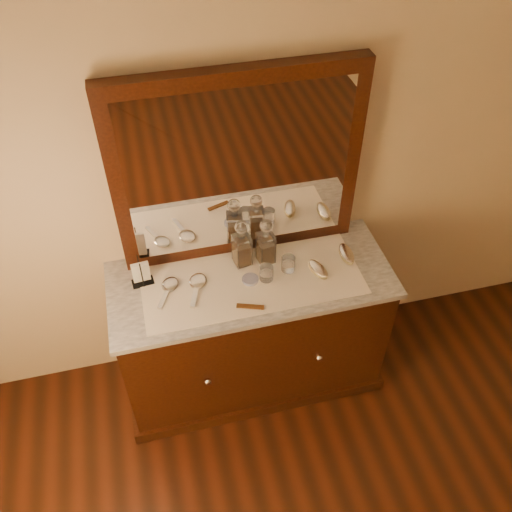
% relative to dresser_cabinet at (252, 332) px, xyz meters
% --- Properties ---
extents(dresser_cabinet, '(1.40, 0.55, 0.82)m').
position_rel_dresser_cabinet_xyz_m(dresser_cabinet, '(0.00, 0.00, 0.00)').
color(dresser_cabinet, black).
rests_on(dresser_cabinet, floor).
extents(dresser_plinth, '(1.46, 0.59, 0.08)m').
position_rel_dresser_cabinet_xyz_m(dresser_plinth, '(0.00, 0.00, -0.37)').
color(dresser_plinth, black).
rests_on(dresser_plinth, floor).
extents(knob_left, '(0.04, 0.04, 0.04)m').
position_rel_dresser_cabinet_xyz_m(knob_left, '(-0.30, -0.28, 0.04)').
color(knob_left, silver).
rests_on(knob_left, dresser_cabinet).
extents(knob_right, '(0.04, 0.04, 0.04)m').
position_rel_dresser_cabinet_xyz_m(knob_right, '(0.30, -0.28, 0.04)').
color(knob_right, silver).
rests_on(knob_right, dresser_cabinet).
extents(marble_top, '(1.44, 0.59, 0.03)m').
position_rel_dresser_cabinet_xyz_m(marble_top, '(0.00, 0.00, 0.42)').
color(marble_top, silver).
rests_on(marble_top, dresser_cabinet).
extents(mirror_frame, '(1.20, 0.08, 1.00)m').
position_rel_dresser_cabinet_xyz_m(mirror_frame, '(0.00, 0.25, 0.94)').
color(mirror_frame, black).
rests_on(mirror_frame, marble_top).
extents(mirror_glass, '(1.06, 0.01, 0.86)m').
position_rel_dresser_cabinet_xyz_m(mirror_glass, '(0.00, 0.21, 0.94)').
color(mirror_glass, white).
rests_on(mirror_glass, marble_top).
extents(lace_runner, '(1.10, 0.45, 0.00)m').
position_rel_dresser_cabinet_xyz_m(lace_runner, '(0.00, -0.02, 0.44)').
color(lace_runner, white).
rests_on(lace_runner, marble_top).
extents(pin_dish, '(0.09, 0.09, 0.01)m').
position_rel_dresser_cabinet_xyz_m(pin_dish, '(-0.01, -0.02, 0.45)').
color(pin_dish, white).
rests_on(pin_dish, lace_runner).
extents(comb, '(0.13, 0.07, 0.01)m').
position_rel_dresser_cabinet_xyz_m(comb, '(-0.05, -0.19, 0.45)').
color(comb, brown).
rests_on(comb, lace_runner).
extents(napkin_rack, '(0.11, 0.07, 0.16)m').
position_rel_dresser_cabinet_xyz_m(napkin_rack, '(-0.53, 0.10, 0.50)').
color(napkin_rack, black).
rests_on(napkin_rack, marble_top).
extents(decanter_left, '(0.10, 0.10, 0.28)m').
position_rel_dresser_cabinet_xyz_m(decanter_left, '(-0.02, 0.12, 0.55)').
color(decanter_left, brown).
rests_on(decanter_left, lace_runner).
extents(decanter_right, '(0.09, 0.09, 0.27)m').
position_rel_dresser_cabinet_xyz_m(decanter_right, '(0.10, 0.10, 0.55)').
color(decanter_right, brown).
rests_on(decanter_right, lace_runner).
extents(brush_near, '(0.10, 0.15, 0.04)m').
position_rel_dresser_cabinet_xyz_m(brush_near, '(0.34, -0.05, 0.46)').
color(brush_near, tan).
rests_on(brush_near, lace_runner).
extents(brush_far, '(0.07, 0.15, 0.04)m').
position_rel_dresser_cabinet_xyz_m(brush_far, '(0.52, 0.02, 0.46)').
color(brush_far, tan).
rests_on(brush_far, lace_runner).
extents(hand_mirror_outer, '(0.14, 0.21, 0.02)m').
position_rel_dresser_cabinet_xyz_m(hand_mirror_outer, '(-0.41, 0.03, 0.45)').
color(hand_mirror_outer, silver).
rests_on(hand_mirror_outer, lace_runner).
extents(hand_mirror_inner, '(0.13, 0.23, 0.02)m').
position_rel_dresser_cabinet_xyz_m(hand_mirror_inner, '(-0.27, 0.01, 0.45)').
color(hand_mirror_inner, silver).
rests_on(hand_mirror_inner, lace_runner).
extents(tumblers, '(0.20, 0.11, 0.08)m').
position_rel_dresser_cabinet_xyz_m(tumblers, '(0.13, -0.01, 0.48)').
color(tumblers, white).
rests_on(tumblers, lace_runner).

